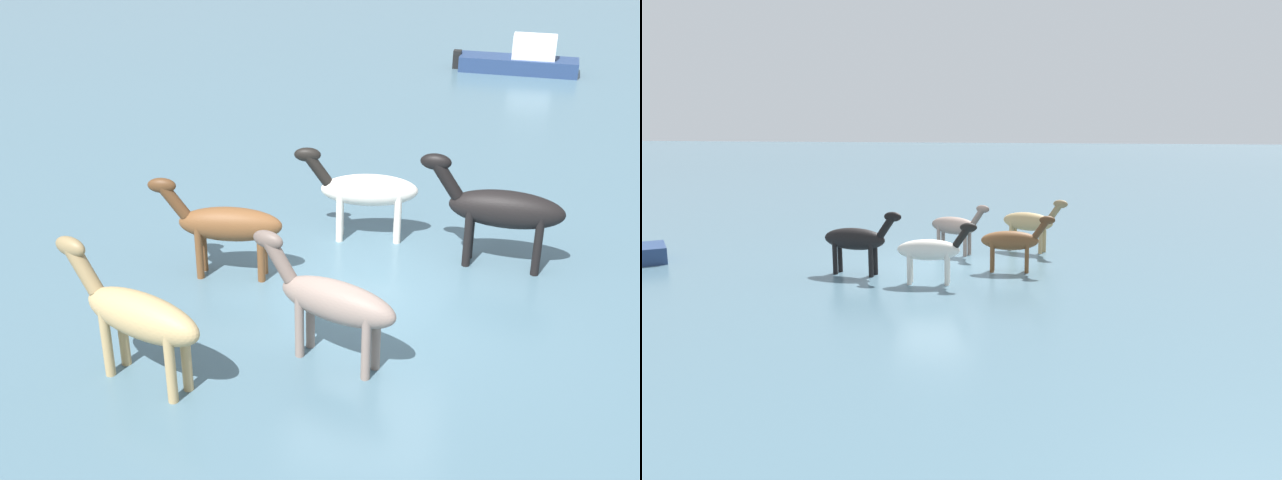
# 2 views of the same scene
# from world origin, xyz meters

# --- Properties ---
(ground_plane) EXTENTS (213.35, 213.35, 0.00)m
(ground_plane) POSITION_xyz_m (0.00, 0.00, 0.00)
(ground_plane) COLOR #476675
(horse_dun_straggler) EXTENTS (1.15, 2.16, 1.71)m
(horse_dun_straggler) POSITION_xyz_m (-1.72, 0.32, 0.94)
(horse_dun_straggler) COLOR gray
(horse_dun_straggler) RESTS_ON ground_plane
(horse_rear_stallion) EXTENTS (0.79, 2.42, 1.87)m
(horse_rear_stallion) POSITION_xyz_m (1.49, -1.98, 1.03)
(horse_rear_stallion) COLOR black
(horse_rear_stallion) RESTS_ON ground_plane
(horse_mid_herd) EXTENTS (0.65, 2.18, 1.69)m
(horse_mid_herd) POSITION_xyz_m (2.16, 0.32, 0.93)
(horse_mid_herd) COLOR silver
(horse_mid_herd) RESTS_ON ground_plane
(horse_dark_mare) EXTENTS (1.25, 2.30, 1.83)m
(horse_dark_mare) POSITION_xyz_m (-2.57, 2.71, 1.01)
(horse_dark_mare) COLOR tan
(horse_dark_mare) RESTS_ON ground_plane
(horse_pinto_flank) EXTENTS (0.59, 2.15, 1.67)m
(horse_pinto_flank) POSITION_xyz_m (0.43, 2.37, 0.92)
(horse_pinto_flank) COLOR brown
(horse_pinto_flank) RESTS_ON ground_plane
(boat_motor_center) EXTENTS (1.37, 3.80, 1.31)m
(boat_motor_center) POSITION_xyz_m (14.48, -3.08, 0.30)
(boat_motor_center) COLOR navy
(boat_motor_center) RESTS_ON ground_plane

